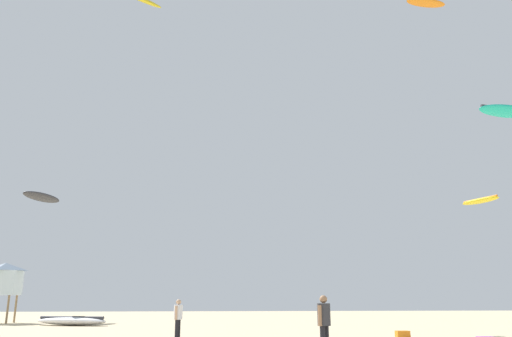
{
  "coord_description": "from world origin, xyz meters",
  "views": [
    {
      "loc": [
        -3.06,
        -10.93,
        1.66
      ],
      "look_at": [
        0.0,
        18.62,
        9.38
      ],
      "focal_mm": 35.23,
      "sensor_mm": 36.0,
      "label": 1
    }
  ],
  "objects_px": {
    "cooler_box": "(403,335)",
    "kite_aloft_7": "(506,111)",
    "kite_aloft_6": "(480,201)",
    "kite_aloft_4": "(42,197)",
    "person_midground": "(178,316)",
    "person_foreground": "(324,320)",
    "lifeguard_tower": "(4,278)",
    "kite_aloft_0": "(426,3)",
    "kite_grounded_near": "(72,321)"
  },
  "relations": [
    {
      "from": "cooler_box",
      "to": "kite_aloft_7",
      "type": "distance_m",
      "value": 16.8
    },
    {
      "from": "kite_aloft_6",
      "to": "kite_aloft_4",
      "type": "bearing_deg",
      "value": 178.8
    },
    {
      "from": "person_midground",
      "to": "cooler_box",
      "type": "height_order",
      "value": "person_midground"
    },
    {
      "from": "person_foreground",
      "to": "lifeguard_tower",
      "type": "bearing_deg",
      "value": 172.43
    },
    {
      "from": "kite_aloft_4",
      "to": "kite_aloft_6",
      "type": "relative_size",
      "value": 1.1
    },
    {
      "from": "lifeguard_tower",
      "to": "kite_aloft_4",
      "type": "xyz_separation_m",
      "value": [
        0.87,
        3.44,
        6.61
      ]
    },
    {
      "from": "lifeguard_tower",
      "to": "kite_aloft_6",
      "type": "distance_m",
      "value": 38.79
    },
    {
      "from": "kite_aloft_0",
      "to": "kite_aloft_4",
      "type": "height_order",
      "value": "kite_aloft_0"
    },
    {
      "from": "kite_grounded_near",
      "to": "lifeguard_tower",
      "type": "bearing_deg",
      "value": 146.11
    },
    {
      "from": "lifeguard_tower",
      "to": "cooler_box",
      "type": "distance_m",
      "value": 28.14
    },
    {
      "from": "cooler_box",
      "to": "kite_aloft_4",
      "type": "xyz_separation_m",
      "value": [
        -21.85,
        19.79,
        9.5
      ]
    },
    {
      "from": "kite_grounded_near",
      "to": "cooler_box",
      "type": "bearing_deg",
      "value": -36.36
    },
    {
      "from": "kite_aloft_7",
      "to": "kite_aloft_4",
      "type": "bearing_deg",
      "value": 155.32
    },
    {
      "from": "kite_aloft_0",
      "to": "kite_aloft_4",
      "type": "distance_m",
      "value": 35.16
    },
    {
      "from": "lifeguard_tower",
      "to": "kite_aloft_0",
      "type": "bearing_deg",
      "value": -6.5
    },
    {
      "from": "kite_aloft_7",
      "to": "cooler_box",
      "type": "bearing_deg",
      "value": -151.26
    },
    {
      "from": "cooler_box",
      "to": "kite_aloft_0",
      "type": "distance_m",
      "value": 29.39
    },
    {
      "from": "lifeguard_tower",
      "to": "kite_aloft_0",
      "type": "relative_size",
      "value": 1.2
    },
    {
      "from": "kite_aloft_4",
      "to": "kite_aloft_7",
      "type": "relative_size",
      "value": 1.07
    },
    {
      "from": "person_foreground",
      "to": "kite_grounded_near",
      "type": "distance_m",
      "value": 22.24
    },
    {
      "from": "kite_aloft_7",
      "to": "kite_aloft_0",
      "type": "bearing_deg",
      "value": 95.58
    },
    {
      "from": "person_midground",
      "to": "kite_grounded_near",
      "type": "relative_size",
      "value": 0.32
    },
    {
      "from": "cooler_box",
      "to": "kite_aloft_7",
      "type": "xyz_separation_m",
      "value": [
        9.67,
        5.3,
        12.67
      ]
    },
    {
      "from": "kite_aloft_6",
      "to": "kite_aloft_7",
      "type": "xyz_separation_m",
      "value": [
        -5.68,
        -13.71,
        2.87
      ]
    },
    {
      "from": "person_foreground",
      "to": "kite_aloft_6",
      "type": "relative_size",
      "value": 0.45
    },
    {
      "from": "person_midground",
      "to": "kite_aloft_0",
      "type": "relative_size",
      "value": 0.47
    },
    {
      "from": "person_midground",
      "to": "lifeguard_tower",
      "type": "distance_m",
      "value": 20.77
    },
    {
      "from": "kite_grounded_near",
      "to": "kite_aloft_4",
      "type": "distance_m",
      "value": 12.94
    },
    {
      "from": "kite_aloft_0",
      "to": "lifeguard_tower",
      "type": "bearing_deg",
      "value": 173.5
    },
    {
      "from": "cooler_box",
      "to": "kite_aloft_4",
      "type": "relative_size",
      "value": 0.13
    },
    {
      "from": "person_midground",
      "to": "kite_aloft_7",
      "type": "height_order",
      "value": "kite_aloft_7"
    },
    {
      "from": "kite_aloft_6",
      "to": "kite_aloft_7",
      "type": "distance_m",
      "value": 15.11
    },
    {
      "from": "person_foreground",
      "to": "kite_aloft_7",
      "type": "bearing_deg",
      "value": 82.94
    },
    {
      "from": "person_midground",
      "to": "kite_aloft_6",
      "type": "bearing_deg",
      "value": -120.91
    },
    {
      "from": "person_midground",
      "to": "kite_aloft_7",
      "type": "xyz_separation_m",
      "value": [
        19.29,
        4.94,
        11.87
      ]
    },
    {
      "from": "cooler_box",
      "to": "kite_aloft_6",
      "type": "bearing_deg",
      "value": 51.07
    },
    {
      "from": "kite_grounded_near",
      "to": "cooler_box",
      "type": "height_order",
      "value": "kite_grounded_near"
    },
    {
      "from": "kite_grounded_near",
      "to": "kite_aloft_7",
      "type": "bearing_deg",
      "value": -14.99
    },
    {
      "from": "lifeguard_tower",
      "to": "kite_aloft_7",
      "type": "relative_size",
      "value": 1.03
    },
    {
      "from": "person_foreground",
      "to": "lifeguard_tower",
      "type": "xyz_separation_m",
      "value": [
        -17.79,
        22.7,
        2.03
      ]
    },
    {
      "from": "cooler_box",
      "to": "kite_aloft_0",
      "type": "bearing_deg",
      "value": 54.93
    },
    {
      "from": "lifeguard_tower",
      "to": "kite_aloft_7",
      "type": "distance_m",
      "value": 35.59
    },
    {
      "from": "person_foreground",
      "to": "cooler_box",
      "type": "height_order",
      "value": "person_foreground"
    },
    {
      "from": "person_midground",
      "to": "kite_aloft_6",
      "type": "xyz_separation_m",
      "value": [
        24.97,
        18.64,
        9.0
      ]
    },
    {
      "from": "person_midground",
      "to": "kite_aloft_4",
      "type": "xyz_separation_m",
      "value": [
        -12.23,
        19.42,
        8.71
      ]
    },
    {
      "from": "kite_grounded_near",
      "to": "kite_aloft_0",
      "type": "xyz_separation_m",
      "value": [
        25.8,
        0.33,
        24.81
      ]
    },
    {
      "from": "kite_aloft_4",
      "to": "kite_aloft_7",
      "type": "distance_m",
      "value": 34.83
    },
    {
      "from": "person_foreground",
      "to": "kite_aloft_4",
      "type": "xyz_separation_m",
      "value": [
        -16.92,
        26.14,
        8.63
      ]
    },
    {
      "from": "person_midground",
      "to": "cooler_box",
      "type": "bearing_deg",
      "value": -159.85
    },
    {
      "from": "kite_grounded_near",
      "to": "kite_aloft_4",
      "type": "height_order",
      "value": "kite_aloft_4"
    }
  ]
}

